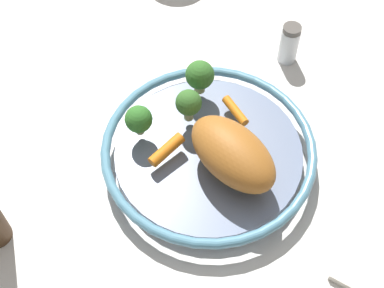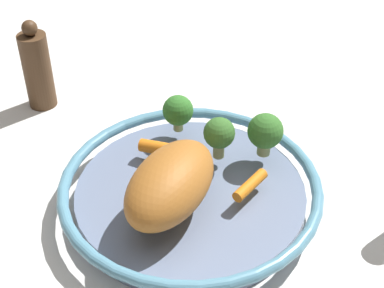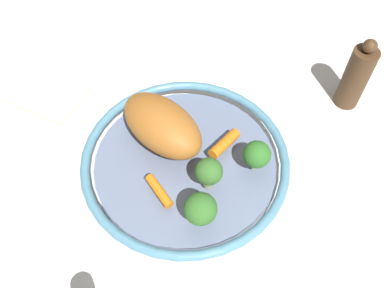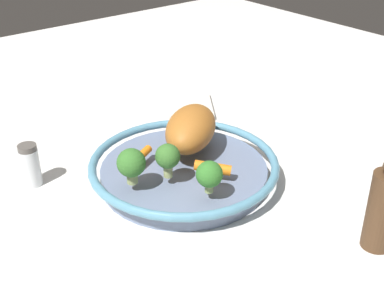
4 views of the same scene
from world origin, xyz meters
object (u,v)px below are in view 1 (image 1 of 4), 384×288
(salt_shaker, at_px, (289,44))
(broccoli_floret_large, at_px, (139,119))
(baby_carrot_center, at_px, (235,111))
(broccoli_floret_mid, at_px, (200,76))
(baby_carrot_near_rim, at_px, (167,150))
(broccoli_floret_edge, at_px, (189,103))
(serving_bowl, at_px, (208,153))
(roast_chicken_piece, at_px, (233,154))

(salt_shaker, bearing_deg, broccoli_floret_large, 34.55)
(baby_carrot_center, distance_m, broccoli_floret_mid, 0.08)
(baby_carrot_center, bearing_deg, baby_carrot_near_rim, 32.06)
(baby_carrot_center, height_order, broccoli_floret_mid, broccoli_floret_mid)
(baby_carrot_center, height_order, broccoli_floret_edge, broccoli_floret_edge)
(serving_bowl, xyz_separation_m, baby_carrot_near_rim, (0.07, 0.01, 0.03))
(serving_bowl, relative_size, broccoli_floret_edge, 5.67)
(broccoli_floret_large, bearing_deg, serving_bowl, 162.97)
(broccoli_floret_large, bearing_deg, baby_carrot_near_rim, 133.35)
(roast_chicken_piece, height_order, broccoli_floret_large, roast_chicken_piece)
(roast_chicken_piece, relative_size, salt_shaker, 1.94)
(broccoli_floret_edge, relative_size, broccoli_floret_large, 1.10)
(serving_bowl, relative_size, broccoli_floret_mid, 5.52)
(roast_chicken_piece, bearing_deg, broccoli_floret_mid, -76.17)
(baby_carrot_center, bearing_deg, broccoli_floret_edge, 3.47)
(baby_carrot_center, distance_m, broccoli_floret_edge, 0.08)
(broccoli_floret_edge, height_order, broccoli_floret_mid, broccoli_floret_mid)
(serving_bowl, distance_m, broccoli_floret_edge, 0.09)
(roast_chicken_piece, xyz_separation_m, salt_shaker, (-0.14, -0.27, -0.04))
(broccoli_floret_edge, xyz_separation_m, salt_shaker, (-0.20, -0.17, -0.04))
(baby_carrot_center, relative_size, salt_shaker, 0.74)
(serving_bowl, distance_m, salt_shaker, 0.28)
(roast_chicken_piece, bearing_deg, salt_shaker, -116.92)
(broccoli_floret_mid, bearing_deg, baby_carrot_near_rim, 64.52)
(baby_carrot_near_rim, relative_size, broccoli_floret_edge, 1.05)
(baby_carrot_near_rim, xyz_separation_m, baby_carrot_center, (-0.12, -0.07, -0.00))
(serving_bowl, relative_size, baby_carrot_near_rim, 5.41)
(baby_carrot_center, bearing_deg, broccoli_floret_large, 10.22)
(roast_chicken_piece, height_order, broccoli_floret_edge, roast_chicken_piece)
(baby_carrot_center, distance_m, broccoli_floret_large, 0.16)
(broccoli_floret_edge, distance_m, broccoli_floret_large, 0.08)
(roast_chicken_piece, xyz_separation_m, baby_carrot_center, (-0.02, -0.10, -0.03))
(salt_shaker, bearing_deg, roast_chicken_piece, 63.08)
(broccoli_floret_mid, relative_size, salt_shaker, 0.77)
(broccoli_floret_large, height_order, salt_shaker, broccoli_floret_large)
(baby_carrot_near_rim, height_order, broccoli_floret_large, broccoli_floret_large)
(roast_chicken_piece, height_order, baby_carrot_center, roast_chicken_piece)
(serving_bowl, height_order, salt_shaker, salt_shaker)
(baby_carrot_near_rim, height_order, broccoli_floret_edge, broccoli_floret_edge)
(salt_shaker, bearing_deg, baby_carrot_near_rim, 45.01)
(baby_carrot_center, height_order, salt_shaker, salt_shaker)
(baby_carrot_near_rim, height_order, salt_shaker, salt_shaker)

